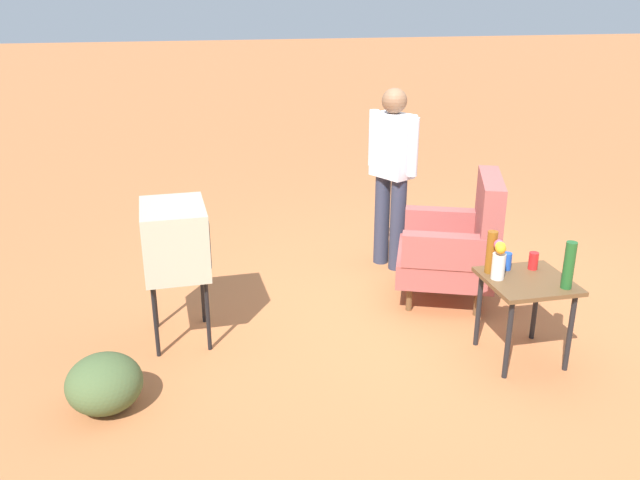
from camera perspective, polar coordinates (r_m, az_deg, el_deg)
ground_plane at (r=5.62m, az=10.30°, el=-5.22°), size 60.00×60.00×0.00m
armchair at (r=5.50m, az=11.78°, el=-0.29°), size 0.99×1.00×1.06m
side_table at (r=4.73m, az=17.29°, el=-4.17°), size 0.56×0.56×0.60m
tv_on_stand at (r=4.77m, az=-12.32°, el=0.04°), size 0.61×0.47×1.03m
person_standing at (r=5.97m, az=6.18°, el=6.18°), size 0.52×0.36×1.64m
soda_can_red at (r=4.85m, az=17.84°, el=-1.71°), size 0.07×0.07×0.12m
soda_can_blue at (r=4.79m, az=15.73°, el=-1.77°), size 0.07×0.07×0.12m
bottle_tall_amber at (r=4.68m, az=14.49°, el=-1.01°), size 0.07×0.07×0.30m
bottle_wine_green at (r=4.59m, az=20.58°, el=-2.04°), size 0.07×0.07×0.32m
flower_vase at (r=4.59m, az=15.11°, el=-1.52°), size 0.15×0.10×0.27m
shrub_mid at (r=4.35m, az=-18.02°, el=-11.62°), size 0.46×0.46×0.36m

